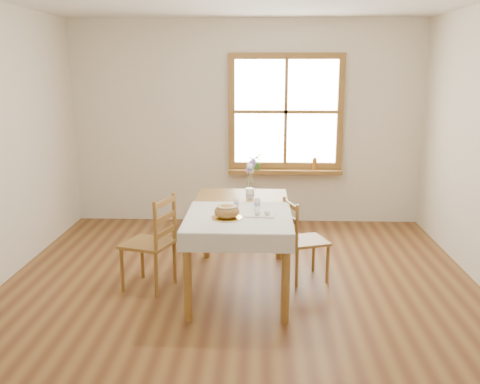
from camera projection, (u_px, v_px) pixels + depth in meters
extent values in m
plane|color=brown|center=(239.00, 298.00, 4.75)|extent=(5.00, 5.00, 0.00)
cube|color=silver|center=(247.00, 123.00, 6.89)|extent=(4.50, 0.10, 2.60)
cube|color=silver|center=(211.00, 257.00, 2.02)|extent=(4.50, 0.10, 2.60)
cube|color=olive|center=(287.00, 56.00, 6.64)|extent=(1.46, 0.08, 0.08)
cube|color=olive|center=(285.00, 165.00, 6.95)|extent=(1.46, 0.08, 0.08)
cube|color=olive|center=(232.00, 112.00, 6.82)|extent=(0.08, 0.08, 1.30)
cube|color=olive|center=(340.00, 112.00, 6.77)|extent=(0.08, 0.08, 1.30)
cube|color=olive|center=(286.00, 112.00, 6.79)|extent=(0.04, 0.06, 1.30)
cube|color=olive|center=(286.00, 112.00, 6.79)|extent=(1.30, 0.06, 0.04)
cube|color=white|center=(286.00, 112.00, 6.82)|extent=(1.30, 0.01, 1.30)
cube|color=olive|center=(285.00, 171.00, 6.91)|extent=(1.46, 0.20, 0.05)
cube|color=olive|center=(240.00, 211.00, 4.88)|extent=(0.90, 1.60, 0.05)
cylinder|color=olive|center=(188.00, 280.00, 4.26)|extent=(0.07, 0.07, 0.70)
cylinder|color=olive|center=(286.00, 281.00, 4.23)|extent=(0.07, 0.07, 0.70)
cylinder|color=olive|center=(206.00, 226.00, 5.70)|extent=(0.07, 0.07, 0.70)
cylinder|color=olive|center=(279.00, 227.00, 5.67)|extent=(0.07, 0.07, 0.70)
cube|color=silver|center=(239.00, 217.00, 4.57)|extent=(0.91, 0.99, 0.01)
cylinder|color=silver|center=(227.00, 218.00, 4.49)|extent=(0.29, 0.29, 0.01)
ellipsoid|color=#A27739|center=(227.00, 210.00, 4.48)|extent=(0.21, 0.21, 0.12)
cube|color=silver|center=(260.00, 214.00, 4.61)|extent=(0.28, 0.24, 0.01)
cylinder|color=silver|center=(236.00, 203.00, 4.84)|extent=(0.05, 0.05, 0.09)
cylinder|color=silver|center=(257.00, 203.00, 4.81)|extent=(0.06, 0.06, 0.11)
cylinder|color=silver|center=(250.00, 194.00, 5.22)|extent=(0.10, 0.10, 0.09)
imported|color=#3F7930|center=(257.00, 163.00, 6.90)|extent=(0.24, 0.25, 0.16)
cylinder|color=#B16A20|center=(315.00, 163.00, 6.87)|extent=(0.07, 0.07, 0.16)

